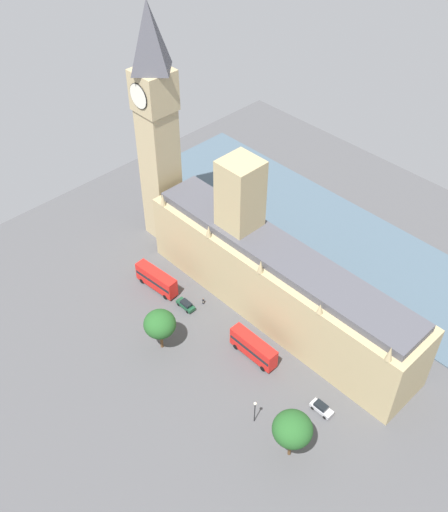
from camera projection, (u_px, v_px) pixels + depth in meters
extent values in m
plane|color=#4C4C4F|center=(270.00, 316.00, 124.22)|extent=(133.43, 133.43, 0.00)
cube|color=#475B6B|center=(355.00, 251.00, 139.11)|extent=(28.82, 120.09, 0.25)
cube|color=tan|center=(279.00, 286.00, 120.08)|extent=(12.52, 63.43, 15.38)
cube|color=tan|center=(239.00, 228.00, 120.67)|extent=(7.28, 7.28, 31.79)
cube|color=#4C4C54|center=(282.00, 254.00, 114.38)|extent=(9.52, 60.90, 1.60)
cone|color=tan|center=(163.00, 200.00, 126.19)|extent=(1.20, 1.20, 2.88)
cone|color=tan|center=(209.00, 231.00, 118.62)|extent=(1.20, 1.20, 2.72)
cone|color=tan|center=(261.00, 266.00, 110.94)|extent=(1.20, 1.20, 2.88)
cone|color=tan|center=(320.00, 309.00, 103.61)|extent=(1.20, 1.20, 2.00)
cone|color=tan|center=(390.00, 354.00, 95.60)|extent=(1.20, 1.20, 3.13)
cube|color=tan|center=(161.00, 175.00, 133.96)|extent=(6.74, 6.74, 32.55)
cube|color=tan|center=(154.00, 90.00, 120.13)|extent=(7.41, 7.41, 8.62)
cylinder|color=silver|center=(138.00, 96.00, 118.16)|extent=(0.25, 5.12, 5.12)
torus|color=black|center=(138.00, 96.00, 118.16)|extent=(0.24, 5.36, 5.36)
cylinder|color=silver|center=(142.00, 84.00, 122.19)|extent=(5.12, 0.25, 5.12)
torus|color=black|center=(142.00, 84.00, 122.19)|extent=(5.36, 0.24, 5.36)
pyramid|color=#4C4C54|center=(149.00, 35.00, 112.63)|extent=(7.41, 7.41, 13.73)
cube|color=red|center=(157.00, 279.00, 128.64)|extent=(3.36, 10.67, 4.20)
cube|color=black|center=(157.00, 279.00, 128.58)|extent=(3.38, 10.28, 0.70)
cylinder|color=black|center=(173.00, 291.00, 128.88)|extent=(0.44, 1.13, 1.10)
cylinder|color=black|center=(165.00, 297.00, 127.61)|extent=(0.44, 1.13, 1.10)
cylinder|color=black|center=(150.00, 276.00, 132.49)|extent=(0.44, 1.13, 1.10)
cylinder|color=black|center=(142.00, 281.00, 131.21)|extent=(0.44, 1.13, 1.10)
cube|color=#19472D|center=(186.00, 305.00, 125.62)|extent=(1.72, 4.43, 0.75)
cube|color=black|center=(186.00, 303.00, 125.03)|extent=(1.44, 2.49, 0.65)
cylinder|color=black|center=(179.00, 305.00, 126.24)|extent=(0.25, 0.68, 0.68)
cylinder|color=black|center=(184.00, 301.00, 127.02)|extent=(0.25, 0.68, 0.68)
cylinder|color=black|center=(187.00, 312.00, 124.72)|extent=(0.25, 0.68, 0.68)
cylinder|color=black|center=(193.00, 308.00, 125.50)|extent=(0.25, 0.68, 0.68)
cube|color=red|center=(253.00, 347.00, 114.76)|extent=(2.52, 10.50, 4.20)
cube|color=black|center=(253.00, 347.00, 114.70)|extent=(2.57, 10.10, 0.70)
cylinder|color=black|center=(271.00, 362.00, 114.79)|extent=(0.35, 1.10, 1.10)
cylinder|color=black|center=(263.00, 369.00, 113.62)|extent=(0.35, 1.10, 1.10)
cylinder|color=black|center=(244.00, 340.00, 118.73)|extent=(0.35, 1.10, 1.10)
cylinder|color=black|center=(236.00, 347.00, 117.55)|extent=(0.35, 1.10, 1.10)
cube|color=#B7B7BC|center=(322.00, 409.00, 106.83)|extent=(1.84, 4.32, 0.75)
cube|color=black|center=(321.00, 406.00, 106.47)|extent=(1.53, 2.43, 0.65)
cylinder|color=black|center=(330.00, 412.00, 106.78)|extent=(0.26, 0.68, 0.68)
cylinder|color=black|center=(325.00, 417.00, 105.94)|extent=(0.26, 0.68, 0.68)
cylinder|color=black|center=(318.00, 403.00, 108.23)|extent=(0.26, 0.68, 0.68)
cylinder|color=black|center=(313.00, 408.00, 107.38)|extent=(0.26, 0.68, 0.68)
cylinder|color=navy|center=(271.00, 353.00, 116.28)|extent=(0.64, 0.64, 1.40)
sphere|color=tan|center=(272.00, 350.00, 115.72)|extent=(0.27, 0.27, 0.27)
cube|color=navy|center=(271.00, 351.00, 116.45)|extent=(0.33, 0.26, 0.25)
cylinder|color=black|center=(203.00, 301.00, 126.53)|extent=(0.59, 0.59, 1.25)
sphere|color=#8C6647|center=(203.00, 299.00, 126.03)|extent=(0.24, 0.24, 0.24)
cube|color=gray|center=(203.00, 302.00, 126.29)|extent=(0.29, 0.26, 0.23)
cylinder|color=brown|center=(290.00, 446.00, 99.39)|extent=(0.56, 0.56, 5.11)
ellipsoid|color=#235623|center=(292.00, 429.00, 95.99)|extent=(6.69, 6.69, 5.69)
cylinder|color=brown|center=(161.00, 339.00, 116.79)|extent=(0.56, 0.56, 4.39)
ellipsoid|color=#235623|center=(160.00, 324.00, 113.74)|extent=(6.27, 6.27, 5.33)
cylinder|color=black|center=(255.00, 413.00, 104.10)|extent=(0.18, 0.18, 5.08)
sphere|color=#F2EAC6|center=(255.00, 404.00, 102.21)|extent=(0.56, 0.56, 0.56)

